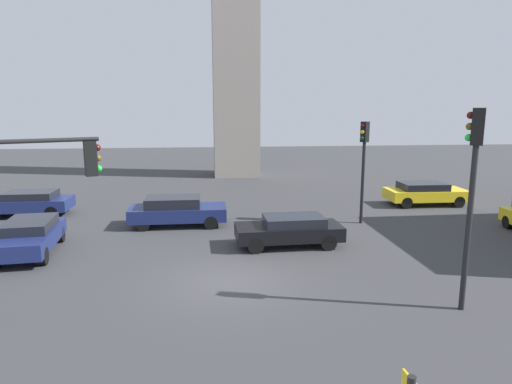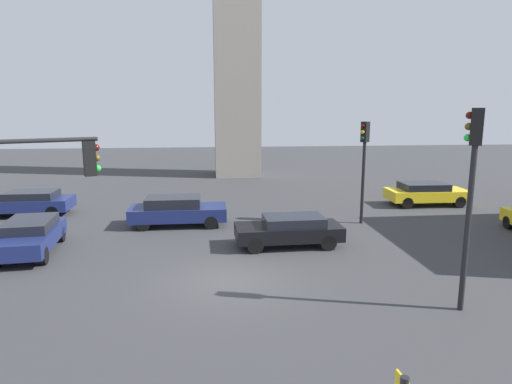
{
  "view_description": "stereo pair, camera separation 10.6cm",
  "coord_description": "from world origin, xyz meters",
  "px_view_note": "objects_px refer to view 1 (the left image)",
  "views": [
    {
      "loc": [
        -0.63,
        -14.17,
        5.78
      ],
      "look_at": [
        1.59,
        5.84,
        1.94
      ],
      "focal_mm": 31.13,
      "sensor_mm": 36.0,
      "label": 1
    },
    {
      "loc": [
        -0.53,
        -14.18,
        5.78
      ],
      "look_at": [
        1.59,
        5.84,
        1.94
      ],
      "focal_mm": 31.13,
      "sensor_mm": 36.0,
      "label": 2
    }
  ],
  "objects_px": {
    "car_2": "(177,210)",
    "car_3": "(28,202)",
    "traffic_light_2": "(364,153)",
    "car_0": "(290,230)",
    "car_1": "(29,236)",
    "car_5": "(425,193)",
    "traffic_light_1": "(473,174)",
    "traffic_light_0": "(37,186)"
  },
  "relations": [
    {
      "from": "car_2",
      "to": "car_3",
      "type": "height_order",
      "value": "car_2"
    },
    {
      "from": "traffic_light_2",
      "to": "car_0",
      "type": "distance_m",
      "value": 6.15
    },
    {
      "from": "car_0",
      "to": "car_1",
      "type": "height_order",
      "value": "car_1"
    },
    {
      "from": "car_1",
      "to": "car_2",
      "type": "xyz_separation_m",
      "value": [
        5.6,
        3.71,
        0.04
      ]
    },
    {
      "from": "car_2",
      "to": "car_5",
      "type": "bearing_deg",
      "value": 12.59
    },
    {
      "from": "car_2",
      "to": "traffic_light_1",
      "type": "bearing_deg",
      "value": -49.54
    },
    {
      "from": "car_1",
      "to": "traffic_light_0",
      "type": "bearing_deg",
      "value": 19.09
    },
    {
      "from": "traffic_light_0",
      "to": "car_3",
      "type": "bearing_deg",
      "value": 89.68
    },
    {
      "from": "car_0",
      "to": "car_5",
      "type": "bearing_deg",
      "value": -145.09
    },
    {
      "from": "car_0",
      "to": "traffic_light_1",
      "type": "bearing_deg",
      "value": 119.1
    },
    {
      "from": "traffic_light_1",
      "to": "traffic_light_2",
      "type": "distance_m",
      "value": 9.85
    },
    {
      "from": "traffic_light_0",
      "to": "car_0",
      "type": "relative_size",
      "value": 1.16
    },
    {
      "from": "traffic_light_1",
      "to": "traffic_light_2",
      "type": "bearing_deg",
      "value": -61.24
    },
    {
      "from": "car_1",
      "to": "car_3",
      "type": "distance_m",
      "value": 7.14
    },
    {
      "from": "car_3",
      "to": "car_5",
      "type": "xyz_separation_m",
      "value": [
        22.71,
        0.27,
        0.01
      ]
    },
    {
      "from": "car_1",
      "to": "car_2",
      "type": "distance_m",
      "value": 6.72
    },
    {
      "from": "traffic_light_1",
      "to": "car_5",
      "type": "relative_size",
      "value": 1.22
    },
    {
      "from": "traffic_light_2",
      "to": "car_1",
      "type": "height_order",
      "value": "traffic_light_2"
    },
    {
      "from": "traffic_light_1",
      "to": "car_2",
      "type": "relative_size",
      "value": 1.22
    },
    {
      "from": "traffic_light_2",
      "to": "car_5",
      "type": "xyz_separation_m",
      "value": [
        5.31,
        3.77,
        -2.83
      ]
    },
    {
      "from": "car_0",
      "to": "traffic_light_2",
      "type": "bearing_deg",
      "value": -143.71
    },
    {
      "from": "traffic_light_0",
      "to": "car_3",
      "type": "xyz_separation_m",
      "value": [
        -5.08,
        12.22,
        -2.94
      ]
    },
    {
      "from": "traffic_light_2",
      "to": "car_5",
      "type": "distance_m",
      "value": 7.1
    },
    {
      "from": "traffic_light_0",
      "to": "car_5",
      "type": "bearing_deg",
      "value": 12.43
    },
    {
      "from": "traffic_light_2",
      "to": "car_3",
      "type": "xyz_separation_m",
      "value": [
        -17.4,
        3.5,
        -2.83
      ]
    },
    {
      "from": "traffic_light_0",
      "to": "car_0",
      "type": "height_order",
      "value": "traffic_light_0"
    },
    {
      "from": "traffic_light_0",
      "to": "car_1",
      "type": "height_order",
      "value": "traffic_light_0"
    },
    {
      "from": "car_3",
      "to": "traffic_light_0",
      "type": "bearing_deg",
      "value": 112.56
    },
    {
      "from": "traffic_light_2",
      "to": "car_2",
      "type": "xyz_separation_m",
      "value": [
        -9.26,
        0.54,
        -2.79
      ]
    },
    {
      "from": "traffic_light_1",
      "to": "car_3",
      "type": "relative_size",
      "value": 1.28
    },
    {
      "from": "traffic_light_0",
      "to": "traffic_light_2",
      "type": "distance_m",
      "value": 15.1
    },
    {
      "from": "car_0",
      "to": "car_2",
      "type": "xyz_separation_m",
      "value": [
        -4.96,
        3.88,
        0.06
      ]
    },
    {
      "from": "traffic_light_0",
      "to": "car_2",
      "type": "bearing_deg",
      "value": 48.81
    },
    {
      "from": "car_1",
      "to": "traffic_light_1",
      "type": "bearing_deg",
      "value": 59.76
    },
    {
      "from": "traffic_light_1",
      "to": "car_5",
      "type": "xyz_separation_m",
      "value": [
        5.76,
        13.6,
        -3.25
      ]
    },
    {
      "from": "car_0",
      "to": "traffic_light_0",
      "type": "bearing_deg",
      "value": 32.24
    },
    {
      "from": "car_0",
      "to": "car_2",
      "type": "height_order",
      "value": "car_2"
    },
    {
      "from": "car_0",
      "to": "car_2",
      "type": "bearing_deg",
      "value": -39.63
    },
    {
      "from": "traffic_light_0",
      "to": "car_5",
      "type": "xyz_separation_m",
      "value": [
        17.64,
        12.49,
        -2.93
      ]
    },
    {
      "from": "traffic_light_2",
      "to": "car_1",
      "type": "xyz_separation_m",
      "value": [
        -14.86,
        -3.17,
        -2.83
      ]
    },
    {
      "from": "traffic_light_2",
      "to": "car_3",
      "type": "height_order",
      "value": "traffic_light_2"
    },
    {
      "from": "traffic_light_1",
      "to": "car_1",
      "type": "height_order",
      "value": "traffic_light_1"
    }
  ]
}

